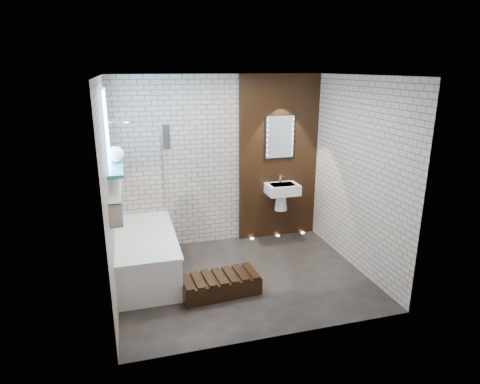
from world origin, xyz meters
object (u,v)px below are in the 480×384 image
object	(u,v)px
bath_screen	(165,173)
led_mirror	(280,137)
walnut_step	(220,285)
washbasin	(282,193)
bathtub	(146,254)

from	to	relation	value
bath_screen	led_mirror	bearing A→B (deg)	10.66
led_mirror	walnut_step	world-z (taller)	led_mirror
bath_screen	washbasin	bearing A→B (deg)	5.78
led_mirror	bath_screen	bearing A→B (deg)	-169.34
led_mirror	walnut_step	xyz separation A→B (m)	(-1.34, -1.53, -1.54)
walnut_step	led_mirror	bearing A→B (deg)	48.91
bathtub	led_mirror	xyz separation A→B (m)	(2.17, 0.78, 1.36)
walnut_step	bath_screen	bearing A→B (deg)	112.12
bathtub	walnut_step	size ratio (longest dim) A/B	1.80
bathtub	washbasin	world-z (taller)	washbasin
washbasin	walnut_step	xyz separation A→B (m)	(-1.34, -1.37, -0.68)
bathtub	bath_screen	world-z (taller)	bath_screen
bathtub	washbasin	size ratio (longest dim) A/B	3.00
bath_screen	led_mirror	xyz separation A→B (m)	(1.82, 0.34, 0.37)
walnut_step	bathtub	bearing A→B (deg)	138.19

